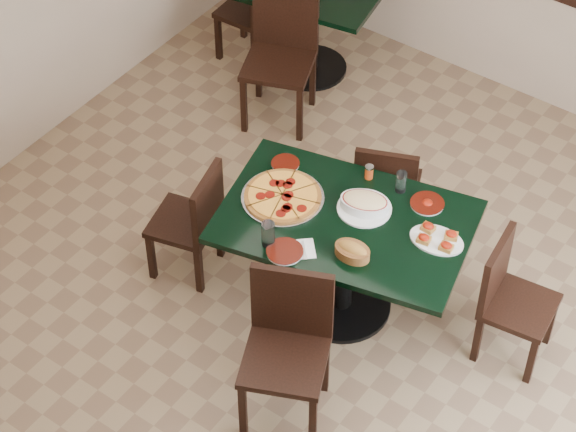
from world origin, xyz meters
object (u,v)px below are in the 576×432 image
Objects in this scene: back_table at (312,11)px; bread_basket at (352,251)px; back_chair_near at (282,47)px; lasagna_casserole at (365,203)px; bruschetta_platter at (437,238)px; chair_right at (509,294)px; pepperoni_pizza at (283,196)px; chair_far at (386,188)px; back_chair_left at (256,7)px; chair_near at (288,338)px; main_table at (345,241)px; chair_left at (194,218)px.

bread_basket reaches higher than back_table.
lasagna_casserole is (1.43, -1.18, 0.24)m from back_chair_near.
bruschetta_platter is (1.98, -1.66, 0.25)m from back_table.
back_table is at bearing 50.69° from chair_right.
bruschetta_platter is at bearing 13.97° from pepperoni_pizza.
chair_far is 0.83m from bruschetta_platter.
pepperoni_pizza is (1.51, -1.76, 0.31)m from back_chair_left.
lasagna_casserole is (1.52, -1.68, 0.27)m from back_table.
back_table is 3.02m from chair_near.
pepperoni_pizza is (-0.39, -0.07, 0.20)m from main_table.
chair_far is at bearing 86.00° from main_table.
bruschetta_platter is at bearing -53.14° from back_chair_near.
back_table is (-1.48, 1.81, -0.04)m from main_table.
chair_far is 0.98× the size of back_chair_left.
lasagna_casserole is at bearing 109.35° from bread_basket.
main_table is 0.97m from chair_right.
back_table is 1.34× the size of chair_right.
chair_far reaches higher than main_table.
chair_right is 0.54m from bruschetta_platter.
lasagna_casserole is at bearing 59.08° from main_table.
bread_basket is at bearing 116.93° from chair_right.
main_table is at bearing 45.76° from back_chair_left.
chair_near is 3.17m from back_chair_left.
back_chair_left reaches higher than back_table.
back_chair_near is (-1.52, 2.05, 0.02)m from chair_near.
chair_right is (1.02, -0.34, 0.00)m from chair_far.
bruschetta_platter is at bearing -49.80° from back_table.
chair_far is at bearing -49.59° from back_chair_near.
chair_left is at bearing 99.96° from chair_right.
bruschetta_platter is (-0.42, -0.13, 0.32)m from chair_right.
bread_basket reaches higher than chair_left.
chair_left is 0.64m from pepperoni_pizza.
chair_near is at bearing -92.99° from main_table.
chair_near is at bearing -52.37° from pepperoni_pizza.
bruschetta_platter is at bearing -15.85° from lasagna_casserole.
main_table is 4.70× the size of bruschetta_platter.
bread_basket is (0.14, -0.34, -0.01)m from lasagna_casserole.
chair_far is 0.81m from pepperoni_pizza.
chair_left is at bearing -175.73° from lasagna_casserole.
chair_right is 3.87× the size of bread_basket.
chair_near reaches higher than pepperoni_pizza.
chair_right is 1.72× the size of pepperoni_pizza.
bruschetta_platter is (1.40, 0.42, 0.32)m from chair_left.
back_chair_left is at bearing 121.11° from back_chair_near.
chair_right is at bearing 138.88° from chair_far.
pepperoni_pizza is 0.47m from lasagna_casserole.
back_chair_near is 4.64× the size of bread_basket.
bread_basket is at bearing -65.76° from back_chair_near.
back_chair_near is 0.65m from back_chair_left.
back_chair_left is at bearing -53.52° from chair_far.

